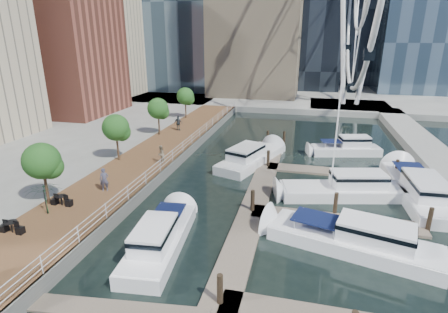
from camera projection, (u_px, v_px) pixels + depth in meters
name	position (u px, v px, depth m)	size (l,w,h in m)	color
ground	(177.00, 272.00, 19.63)	(520.00, 520.00, 0.00)	black
boardwalk	(146.00, 163.00, 35.28)	(6.00, 60.00, 1.00)	brown
seawall	(174.00, 165.00, 34.61)	(0.25, 60.00, 1.00)	#595954
land_far	(289.00, 77.00, 113.43)	(200.00, 114.00, 1.00)	gray
breakwater	(447.00, 170.00, 33.47)	(4.00, 60.00, 1.00)	gray
pier	(349.00, 107.00, 64.28)	(14.00, 12.00, 1.00)	gray
railing	(172.00, 156.00, 34.31)	(0.10, 60.00, 1.05)	white
floating_docks	(320.00, 202.00, 26.90)	(16.00, 34.00, 2.60)	#6D6051
midrise_condos	(11.00, 31.00, 47.46)	(19.00, 67.00, 28.00)	#BCAD8E
street_trees	(116.00, 128.00, 33.67)	(2.60, 42.60, 4.60)	#3F2B1C
yacht_foreground	(351.00, 249.00, 21.75)	(2.98, 11.13, 2.15)	white
pedestrian_near	(104.00, 180.00, 27.38)	(0.68, 0.45, 1.87)	#44445A
pedestrian_mid	(161.00, 154.00, 33.48)	(0.87, 0.68, 1.80)	#7E6E57
pedestrian_far	(178.00, 123.00, 45.61)	(1.13, 0.47, 1.93)	#2D3338
moored_yachts	(331.00, 200.00, 28.37)	(21.47, 37.39, 11.50)	white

